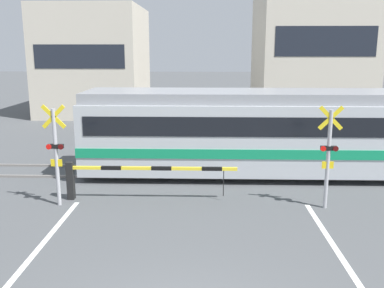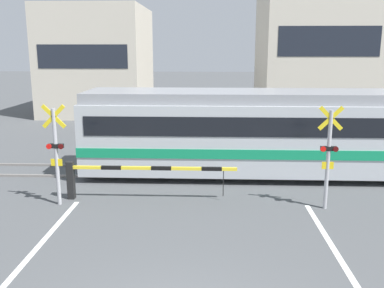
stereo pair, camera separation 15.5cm
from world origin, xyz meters
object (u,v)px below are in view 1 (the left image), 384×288
Objects in this scene: crossing_barrier_near at (119,174)px; pedestrian at (228,126)px; crossing_signal_right at (328,153)px; crossing_signal_left at (56,151)px; crossing_barrier_far at (247,137)px; commuter_train at (287,130)px.

pedestrian is (3.63, 7.68, 0.08)m from crossing_barrier_near.
pedestrian is (-2.34, 8.17, -0.73)m from crossing_signal_right.
crossing_barrier_near is 8.49m from pedestrian.
crossing_signal_right is at bearing -74.05° from pedestrian.
crossing_barrier_near is at bearing 175.25° from crossing_signal_right.
crossing_signal_right is at bearing 0.00° from crossing_signal_left.
crossing_signal_left is at bearing -134.17° from crossing_barrier_far.
crossing_signal_left is 9.76m from pedestrian.
crossing_barrier_near is 1.73× the size of crossing_signal_right.
commuter_train reaches higher than pedestrian.
pedestrian is (-0.68, 2.03, 0.08)m from crossing_barrier_far.
crossing_barrier_far is 6.41m from crossing_signal_right.
crossing_barrier_far is 3.27× the size of pedestrian.
crossing_barrier_near and crossing_barrier_far have the same top height.
crossing_signal_left is (-7.12, -3.37, 0.00)m from commuter_train.
pedestrian is at bearing 105.95° from crossing_signal_right.
crossing_barrier_near is 1.00× the size of crossing_barrier_far.
crossing_signal_right reaches higher than crossing_barrier_far.
crossing_barrier_far is 2.14m from pedestrian.
crossing_signal_right is 1.89× the size of pedestrian.
crossing_signal_left is at bearing -122.88° from pedestrian.
crossing_barrier_far is at bearing 45.83° from crossing_signal_left.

